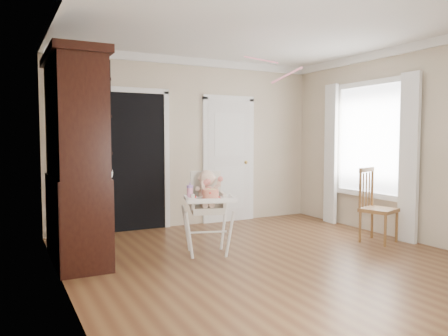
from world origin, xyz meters
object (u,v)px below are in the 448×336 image
high_chair (207,202)px  cake (211,194)px  dining_chair (376,208)px  sippy_cup (190,191)px  china_cabinet (76,159)px

high_chair → cake: (-0.06, -0.22, 0.14)m
high_chair → dining_chair: 2.37m
cake → sippy_cup: size_ratio=1.31×
cake → china_cabinet: size_ratio=0.10×
china_cabinet → dining_chair: bearing=-13.6°
sippy_cup → high_chair: bearing=1.9°
china_cabinet → sippy_cup: bearing=-18.8°
china_cabinet → cake: bearing=-24.3°
cake → dining_chair: (2.37, -0.28, -0.30)m
cake → sippy_cup: 0.28m
china_cabinet → high_chair: bearing=-15.7°
high_chair → sippy_cup: (-0.23, -0.01, 0.16)m
high_chair → cake: 0.27m
china_cabinet → dining_chair: china_cabinet is taller
cake → china_cabinet: 1.59m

